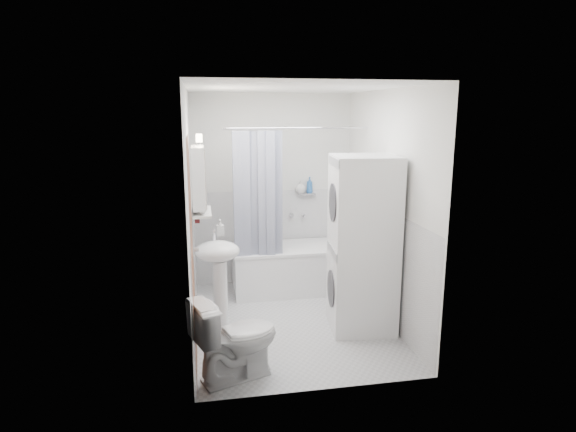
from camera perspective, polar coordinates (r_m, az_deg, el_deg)
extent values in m
plane|color=silver|center=(5.22, 0.40, -12.38)|extent=(2.60, 2.60, 0.00)
plane|color=silver|center=(6.11, -1.86, 3.05)|extent=(2.00, 0.00, 2.00)
plane|color=silver|center=(3.61, 4.29, -3.47)|extent=(2.00, 0.00, 2.00)
plane|color=silver|center=(4.76, -11.48, 0.18)|extent=(0.00, 2.60, 2.60)
plane|color=silver|center=(5.12, 11.48, 1.02)|extent=(0.00, 2.60, 2.60)
plane|color=white|center=(4.75, 0.45, 14.96)|extent=(2.60, 2.60, 0.00)
plane|color=white|center=(6.22, -1.81, -2.43)|extent=(1.98, 0.00, 1.98)
plane|color=white|center=(4.92, -11.04, -6.66)|extent=(0.00, 2.58, 2.58)
plane|color=white|center=(5.27, 11.08, -5.40)|extent=(0.00, 2.58, 2.58)
plane|color=brown|center=(3.96, -11.26, -5.27)|extent=(0.00, 2.00, 2.00)
cylinder|color=silver|center=(4.28, -10.80, -3.93)|extent=(0.04, 0.04, 0.04)
cube|color=white|center=(6.00, 0.50, -6.33)|extent=(1.45, 0.67, 0.53)
cube|color=white|center=(5.91, 0.51, -3.76)|extent=(1.47, 0.69, 0.03)
cube|color=silver|center=(5.95, 0.50, -4.82)|extent=(1.27, 0.49, 0.20)
cylinder|color=silver|center=(6.18, 1.76, 0.15)|extent=(0.04, 0.12, 0.04)
cylinder|color=silver|center=(5.40, 1.12, 10.39)|extent=(1.65, 0.02, 0.02)
cube|color=#131D45|center=(5.39, -5.95, 2.29)|extent=(0.10, 0.02, 1.45)
cube|color=#131D45|center=(5.40, -5.00, 2.33)|extent=(0.10, 0.02, 1.45)
cube|color=#131D45|center=(5.41, -4.05, 2.36)|extent=(0.10, 0.02, 1.45)
cube|color=#131D45|center=(5.42, -3.10, 2.39)|extent=(0.10, 0.02, 1.45)
cube|color=#131D45|center=(5.43, -2.16, 2.42)|extent=(0.10, 0.02, 1.45)
cube|color=#131D45|center=(5.44, -1.22, 2.45)|extent=(0.10, 0.02, 1.45)
ellipsoid|color=white|center=(4.73, -8.41, -4.17)|extent=(0.44, 0.37, 0.20)
cylinder|color=white|center=(4.88, -7.99, -9.51)|extent=(0.14, 0.14, 0.75)
cylinder|color=silver|center=(4.83, -8.75, -2.35)|extent=(0.03, 0.03, 0.14)
cylinder|color=silver|center=(4.78, -8.76, -1.77)|extent=(0.02, 0.10, 0.02)
cube|color=white|center=(4.80, -10.56, 4.56)|extent=(0.12, 0.50, 0.60)
cube|color=white|center=(4.80, -9.78, 4.58)|extent=(0.01, 0.47, 0.57)
cube|color=#FFEABF|center=(4.77, -10.50, 9.09)|extent=(0.06, 0.45, 0.06)
cube|color=silver|center=(4.86, -10.16, 0.47)|extent=(0.18, 0.54, 0.02)
cube|color=silver|center=(6.13, 2.25, 2.62)|extent=(0.22, 0.06, 0.02)
cube|color=#561916|center=(5.07, -10.86, 3.75)|extent=(0.05, 0.32, 0.76)
cube|color=#561916|center=(5.03, -10.67, 7.73)|extent=(0.03, 0.29, 0.08)
cylinder|color=silver|center=(5.03, -11.15, 8.17)|extent=(0.02, 0.04, 0.02)
cube|color=white|center=(5.00, 8.68, -8.18)|extent=(0.68, 0.68, 0.88)
cylinder|color=#2D2D33|center=(4.92, 5.14, -8.56)|extent=(0.06, 0.37, 0.37)
cube|color=gray|center=(4.79, 5.25, -4.12)|extent=(0.07, 0.56, 0.08)
cube|color=white|center=(4.77, 9.02, 1.81)|extent=(0.68, 0.68, 0.88)
cylinder|color=#2D2D33|center=(4.68, 5.35, 1.59)|extent=(0.06, 0.37, 0.37)
cube|color=gray|center=(4.62, 5.46, 6.44)|extent=(0.07, 0.56, 0.08)
imported|color=white|center=(4.11, -6.19, -14.19)|extent=(0.81, 0.62, 0.70)
imported|color=gray|center=(5.07, -8.04, -1.88)|extent=(0.08, 0.17, 0.08)
imported|color=gray|center=(4.70, -10.17, 0.68)|extent=(0.07, 0.18, 0.07)
imported|color=gray|center=(4.97, -10.20, 1.46)|extent=(0.10, 0.09, 0.10)
imported|color=gray|center=(6.10, 1.48, 3.30)|extent=(0.13, 0.17, 0.13)
imported|color=#2A62AA|center=(6.13, 2.57, 3.09)|extent=(0.08, 0.21, 0.08)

